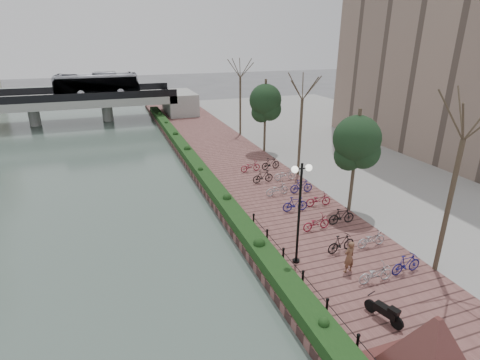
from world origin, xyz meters
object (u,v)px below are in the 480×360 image
granite_monument (432,348)px  motorcycle (384,310)px  pedestrian (349,257)px  lamppost (300,193)px

granite_monument → motorcycle: 2.78m
motorcycle → pedestrian: 3.30m
granite_monument → motorcycle: bearing=80.4°
lamppost → granite_monument: bearing=-83.3°
lamppost → motorcycle: (1.32, -4.78, -3.22)m
granite_monument → lamppost: size_ratio=0.89×
motorcycle → pedestrian: (0.60, 3.23, 0.35)m
motorcycle → pedestrian: bearing=63.0°
lamppost → motorcycle: lamppost is taller
granite_monument → motorcycle: granite_monument is taller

